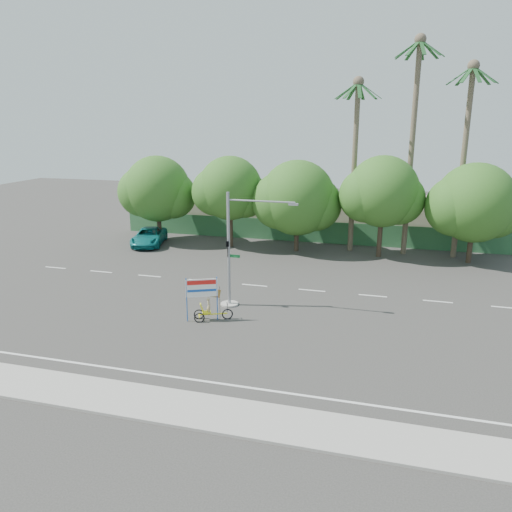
# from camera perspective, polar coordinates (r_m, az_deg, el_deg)

# --- Properties ---
(ground) EXTENTS (120.00, 120.00, 0.00)m
(ground) POSITION_cam_1_polar(r_m,az_deg,el_deg) (26.86, -0.64, -9.03)
(ground) COLOR #33302D
(ground) RESTS_ON ground
(sidewalk_near) EXTENTS (50.00, 2.40, 0.12)m
(sidewalk_near) POSITION_cam_1_polar(r_m,az_deg,el_deg) (20.59, -6.66, -17.16)
(sidewalk_near) COLOR gray
(sidewalk_near) RESTS_ON ground
(fence) EXTENTS (38.00, 0.08, 2.00)m
(fence) POSITION_cam_1_polar(r_m,az_deg,el_deg) (46.62, 6.67, 2.76)
(fence) COLOR #336B3D
(fence) RESTS_ON ground
(building_left) EXTENTS (12.00, 8.00, 4.00)m
(building_left) POSITION_cam_1_polar(r_m,az_deg,el_deg) (53.06, -3.30, 5.47)
(building_left) COLOR #B6AC90
(building_left) RESTS_ON ground
(building_right) EXTENTS (14.00, 8.00, 3.60)m
(building_right) POSITION_cam_1_polar(r_m,az_deg,el_deg) (50.39, 16.54, 4.10)
(building_right) COLOR #B6AC90
(building_right) RESTS_ON ground
(tree_far_left) EXTENTS (7.14, 6.00, 7.96)m
(tree_far_left) POSITION_cam_1_polar(r_m,az_deg,el_deg) (46.87, -11.25, 7.31)
(tree_far_left) COLOR #473828
(tree_far_left) RESTS_ON ground
(tree_left) EXTENTS (6.66, 5.60, 8.07)m
(tree_left) POSITION_cam_1_polar(r_m,az_deg,el_deg) (44.16, -3.03, 7.49)
(tree_left) COLOR #473828
(tree_left) RESTS_ON ground
(tree_center) EXTENTS (7.62, 6.40, 7.85)m
(tree_center) POSITION_cam_1_polar(r_m,az_deg,el_deg) (42.76, 4.67, 6.40)
(tree_center) COLOR #473828
(tree_center) RESTS_ON ground
(tree_right) EXTENTS (6.90, 5.80, 8.36)m
(tree_right) POSITION_cam_1_polar(r_m,az_deg,el_deg) (41.93, 14.21, 6.87)
(tree_right) COLOR #473828
(tree_right) RESTS_ON ground
(tree_far_right) EXTENTS (7.38, 6.20, 7.94)m
(tree_far_right) POSITION_cam_1_polar(r_m,az_deg,el_deg) (42.46, 23.66, 5.34)
(tree_far_right) COLOR #473828
(tree_far_right) RESTS_ON ground
(palm_tall) EXTENTS (3.73, 3.79, 17.45)m
(palm_tall) POSITION_cam_1_polar(r_m,az_deg,el_deg) (43.03, 17.54, 13.84)
(palm_tall) COLOR #70604C
(palm_tall) RESTS_ON ground
(palm_mid) EXTENTS (3.73, 3.79, 15.45)m
(palm_mid) POSITION_cam_1_polar(r_m,az_deg,el_deg) (43.36, 22.81, 11.96)
(palm_mid) COLOR #70604C
(palm_mid) RESTS_ON ground
(palm_short) EXTENTS (3.73, 3.79, 14.45)m
(palm_short) POSITION_cam_1_polar(r_m,az_deg,el_deg) (43.19, 11.27, 12.12)
(palm_short) COLOR #70604C
(palm_short) RESTS_ON ground
(traffic_signal) EXTENTS (4.72, 1.10, 7.00)m
(traffic_signal) POSITION_cam_1_polar(r_m,az_deg,el_deg) (30.05, -2.59, -0.44)
(traffic_signal) COLOR gray
(traffic_signal) RESTS_ON ground
(trike_billboard) EXTENTS (2.44, 1.27, 2.61)m
(trike_billboard) POSITION_cam_1_polar(r_m,az_deg,el_deg) (28.51, -5.67, -5.35)
(trike_billboard) COLOR black
(trike_billboard) RESTS_ON ground
(pickup_truck) EXTENTS (3.85, 5.97, 1.53)m
(pickup_truck) POSITION_cam_1_polar(r_m,az_deg,el_deg) (46.50, -12.12, 2.19)
(pickup_truck) COLOR #117677
(pickup_truck) RESTS_ON ground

